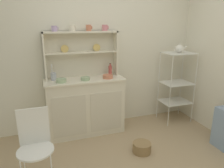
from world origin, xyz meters
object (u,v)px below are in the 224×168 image
(hutch_shelf_unit, at_px, (81,50))
(bowl_mixing_large, at_px, (61,81))
(wire_chair, at_px, (35,142))
(jam_bottle, at_px, (110,70))
(bakers_rack, at_px, (177,79))
(cup_lilac_0, at_px, (54,29))
(floor_basket, at_px, (142,147))
(porcelain_teapot, at_px, (179,49))
(utensil_jar, at_px, (53,76))
(hutch_cabinet, at_px, (85,105))

(hutch_shelf_unit, relative_size, bowl_mixing_large, 7.67)
(wire_chair, relative_size, jam_bottle, 4.38)
(bakers_rack, distance_m, cup_lilac_0, 2.12)
(wire_chair, bearing_deg, bowl_mixing_large, 40.83)
(floor_basket, relative_size, cup_lilac_0, 2.57)
(cup_lilac_0, bearing_deg, jam_bottle, -2.57)
(bakers_rack, height_order, cup_lilac_0, cup_lilac_0)
(hutch_shelf_unit, relative_size, jam_bottle, 5.64)
(wire_chair, xyz_separation_m, cup_lilac_0, (0.35, 1.09, 1.07))
(bakers_rack, distance_m, wire_chair, 2.46)
(hutch_shelf_unit, distance_m, cup_lilac_0, 0.49)
(jam_bottle, xyz_separation_m, porcelain_teapot, (1.14, -0.16, 0.31))
(bowl_mixing_large, xyz_separation_m, jam_bottle, (0.78, 0.16, 0.06))
(hutch_shelf_unit, bearing_deg, bowl_mixing_large, -145.21)
(hutch_shelf_unit, relative_size, cup_lilac_0, 11.53)
(wire_chair, height_order, cup_lilac_0, cup_lilac_0)
(floor_basket, height_order, utensil_jar, utensil_jar)
(bowl_mixing_large, height_order, porcelain_teapot, porcelain_teapot)
(wire_chair, xyz_separation_m, jam_bottle, (1.15, 1.05, 0.43))
(wire_chair, xyz_separation_m, utensil_jar, (0.28, 1.04, 0.41))
(jam_bottle, bearing_deg, bowl_mixing_large, -168.38)
(hutch_cabinet, bearing_deg, porcelain_teapot, -2.84)
(utensil_jar, bearing_deg, hutch_shelf_unit, 11.34)
(bakers_rack, xyz_separation_m, jam_bottle, (-1.14, 0.16, 0.20))
(jam_bottle, bearing_deg, wire_chair, -137.65)
(hutch_cabinet, bearing_deg, floor_basket, -53.38)
(hutch_cabinet, height_order, utensil_jar, utensil_jar)
(hutch_cabinet, xyz_separation_m, utensil_jar, (-0.43, 0.08, 0.48))
(bowl_mixing_large, height_order, jam_bottle, jam_bottle)
(bowl_mixing_large, relative_size, jam_bottle, 0.74)
(jam_bottle, height_order, porcelain_teapot, porcelain_teapot)
(hutch_cabinet, xyz_separation_m, cup_lilac_0, (-0.37, 0.12, 1.15))
(hutch_cabinet, bearing_deg, bowl_mixing_large, -167.92)
(hutch_shelf_unit, xyz_separation_m, utensil_jar, (-0.43, -0.09, -0.34))
(hutch_cabinet, relative_size, cup_lilac_0, 12.32)
(hutch_cabinet, bearing_deg, jam_bottle, 11.25)
(cup_lilac_0, xyz_separation_m, bowl_mixing_large, (0.03, -0.20, -0.70))
(floor_basket, height_order, jam_bottle, jam_bottle)
(hutch_cabinet, relative_size, wire_chair, 1.38)
(hutch_cabinet, distance_m, hutch_shelf_unit, 0.84)
(bakers_rack, bearing_deg, bowl_mixing_large, 179.87)
(wire_chair, xyz_separation_m, floor_basket, (1.30, 0.17, -0.45))
(jam_bottle, distance_m, utensil_jar, 0.87)
(floor_basket, bearing_deg, bakers_rack, 35.87)
(hutch_shelf_unit, relative_size, floor_basket, 4.49)
(hutch_cabinet, relative_size, utensil_jar, 4.81)
(bakers_rack, height_order, floor_basket, bakers_rack)
(bakers_rack, xyz_separation_m, porcelain_teapot, (-0.00, -0.00, 0.51))
(wire_chair, bearing_deg, bakers_rack, -5.17)
(hutch_cabinet, height_order, cup_lilac_0, cup_lilac_0)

